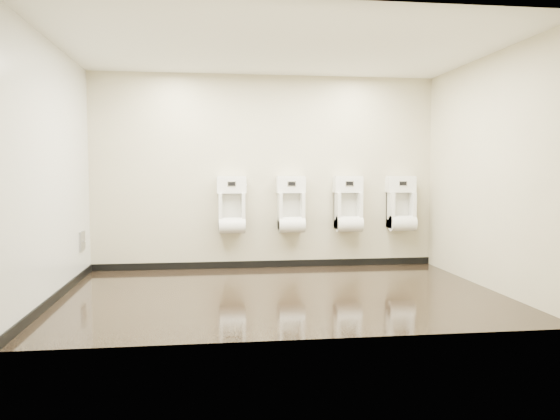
{
  "coord_description": "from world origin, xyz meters",
  "views": [
    {
      "loc": [
        -0.83,
        -6.17,
        1.4
      ],
      "look_at": [
        0.05,
        0.55,
        0.93
      ],
      "focal_mm": 35.0,
      "sensor_mm": 36.0,
      "label": 1
    }
  ],
  "objects_px": {
    "urinal_1": "(291,209)",
    "urinal_3": "(401,208)",
    "urinal_0": "(232,209)",
    "urinal_2": "(348,208)",
    "access_panel": "(82,241)"
  },
  "relations": [
    {
      "from": "urinal_2",
      "to": "urinal_3",
      "type": "bearing_deg",
      "value": 0.0
    },
    {
      "from": "urinal_2",
      "to": "urinal_0",
      "type": "bearing_deg",
      "value": 180.0
    },
    {
      "from": "access_panel",
      "to": "urinal_3",
      "type": "xyz_separation_m",
      "value": [
        4.49,
        0.41,
        0.37
      ]
    },
    {
      "from": "urinal_0",
      "to": "urinal_3",
      "type": "xyz_separation_m",
      "value": [
        2.52,
        0.0,
        0.0
      ]
    },
    {
      "from": "access_panel",
      "to": "urinal_1",
      "type": "relative_size",
      "value": 0.31
    },
    {
      "from": "access_panel",
      "to": "urinal_2",
      "type": "distance_m",
      "value": 3.72
    },
    {
      "from": "urinal_0",
      "to": "urinal_2",
      "type": "bearing_deg",
      "value": 0.0
    },
    {
      "from": "urinal_1",
      "to": "urinal_3",
      "type": "bearing_deg",
      "value": 0.0
    },
    {
      "from": "urinal_0",
      "to": "urinal_3",
      "type": "height_order",
      "value": "same"
    },
    {
      "from": "urinal_0",
      "to": "urinal_1",
      "type": "bearing_deg",
      "value": 0.0
    },
    {
      "from": "access_panel",
      "to": "urinal_0",
      "type": "relative_size",
      "value": 0.31
    },
    {
      "from": "urinal_0",
      "to": "urinal_2",
      "type": "height_order",
      "value": "same"
    },
    {
      "from": "urinal_2",
      "to": "urinal_3",
      "type": "xyz_separation_m",
      "value": [
        0.81,
        0.0,
        0.0
      ]
    },
    {
      "from": "urinal_0",
      "to": "urinal_1",
      "type": "distance_m",
      "value": 0.86
    },
    {
      "from": "urinal_2",
      "to": "access_panel",
      "type": "bearing_deg",
      "value": -173.67
    }
  ]
}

